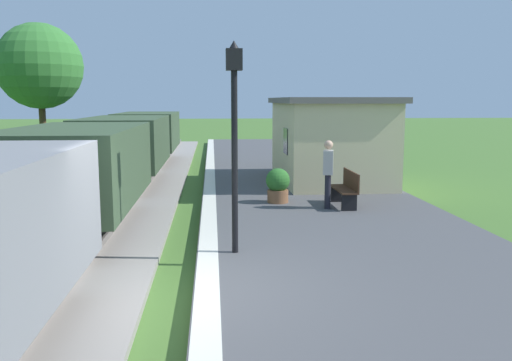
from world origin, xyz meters
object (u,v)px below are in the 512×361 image
potted_planter (278,185)px  lamp_post_near (234,109)px  freight_train (107,157)px  station_hut (329,139)px  person_waiting (328,171)px  tree_field_left (40,66)px  bench_near_hut (346,188)px  bench_down_platform (295,154)px

potted_planter → lamp_post_near: (-1.34, -4.68, 2.08)m
freight_train → station_hut: 7.37m
person_waiting → tree_field_left: bearing=-32.5°
freight_train → person_waiting: size_ratio=15.20×
station_hut → lamp_post_near: 9.25m
bench_near_hut → potted_planter: (-1.69, 0.65, 0.00)m
freight_train → lamp_post_near: lamp_post_near is taller
freight_train → person_waiting: (5.78, -1.82, -0.21)m
station_hut → lamp_post_near: size_ratio=1.57×
freight_train → bench_down_platform: bearing=48.5°
station_hut → tree_field_left: size_ratio=0.95×
person_waiting → potted_planter: size_ratio=1.87×
station_hut → person_waiting: size_ratio=3.39×
bench_down_platform → lamp_post_near: (-3.02, -12.76, 2.08)m
bench_down_platform → tree_field_left: tree_field_left is taller
station_hut → bench_near_hut: (-0.49, -4.46, -0.93)m
bench_near_hut → potted_planter: bearing=158.9°
person_waiting → lamp_post_near: bearing=70.6°
bench_near_hut → tree_field_left: bearing=135.8°
person_waiting → tree_field_left: tree_field_left is taller
bench_down_platform → person_waiting: bearing=-93.4°
tree_field_left → station_hut: bearing=-27.8°
potted_planter → tree_field_left: bearing=132.7°
freight_train → bench_down_platform: 9.54m
station_hut → tree_field_left: (-11.07, 5.82, 2.69)m
potted_planter → tree_field_left: size_ratio=0.15×
station_hut → person_waiting: 4.80m
freight_train → lamp_post_near: bearing=-59.8°
freight_train → lamp_post_near: (3.28, -5.64, 1.41)m
freight_train → potted_planter: 4.77m
tree_field_left → freight_train: bearing=-63.8°
potted_planter → lamp_post_near: 5.29m
person_waiting → lamp_post_near: size_ratio=0.46×
station_hut → lamp_post_near: lamp_post_near is taller
station_hut → bench_down_platform: (-0.49, 4.28, -0.93)m
freight_train → person_waiting: freight_train is taller
freight_train → bench_near_hut: size_ratio=17.33×
tree_field_left → bench_down_platform: bearing=-8.3°
lamp_post_near → tree_field_left: (-7.55, 14.31, 1.54)m
bench_near_hut → bench_down_platform: (0.00, 8.74, 0.00)m
bench_near_hut → lamp_post_near: (-3.02, -4.03, 2.08)m
bench_near_hut → tree_field_left: 15.19m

